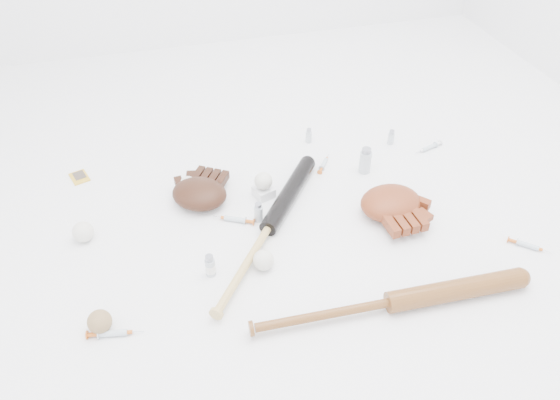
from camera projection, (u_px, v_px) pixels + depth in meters
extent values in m
plane|color=white|center=(292.00, 223.00, 1.85)|extent=(3.00, 3.00, 0.00)
cube|color=gold|center=(79.00, 177.00, 2.04)|extent=(0.08, 0.10, 0.00)
cube|color=white|center=(264.00, 192.00, 1.95)|extent=(0.08, 0.08, 0.04)
sphere|color=silver|center=(263.00, 181.00, 1.92)|extent=(0.06, 0.06, 0.06)
sphere|color=silver|center=(83.00, 232.00, 1.77)|extent=(0.07, 0.07, 0.07)
sphere|color=silver|center=(188.00, 185.00, 1.96)|extent=(0.06, 0.06, 0.06)
sphere|color=silver|center=(263.00, 260.00, 1.67)|extent=(0.07, 0.07, 0.07)
sphere|color=olive|center=(100.00, 322.00, 1.50)|extent=(0.07, 0.07, 0.07)
cylinder|color=#B1BAC2|center=(309.00, 135.00, 2.21)|extent=(0.02, 0.02, 0.06)
cylinder|color=#B1BAC2|center=(391.00, 137.00, 2.20)|extent=(0.02, 0.02, 0.06)
cylinder|color=#B1BAC2|center=(258.00, 212.00, 1.84)|extent=(0.03, 0.03, 0.07)
cylinder|color=#B1BAC2|center=(365.00, 160.00, 2.04)|extent=(0.04, 0.04, 0.10)
cylinder|color=#B1BAC2|center=(210.00, 265.00, 1.65)|extent=(0.03, 0.03, 0.08)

